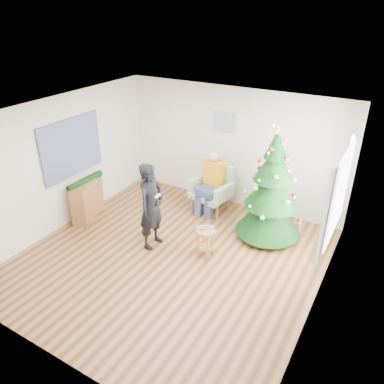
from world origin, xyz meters
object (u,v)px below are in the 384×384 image
Objects in this scene: christmas_tree at (272,190)px; armchair at (213,194)px; stool at (205,242)px; standing_man at (151,206)px; console at (88,199)px.

christmas_tree reaches higher than armchair.
standing_man is (-1.01, -0.20, 0.54)m from stool.
armchair is 1.03× the size of console.
standing_man reaches higher than armchair.
armchair is (-1.41, 0.38, -0.63)m from christmas_tree.
standing_man reaches higher than console.
christmas_tree is at bearing -52.39° from standing_man.
standing_man is 1.65× the size of console.
stool is (-0.75, -1.17, -0.73)m from christmas_tree.
standing_man is 1.87m from console.
stool is at bearing -55.95° from armchair.
console is (-2.82, -0.01, 0.12)m from stool.
stool is 0.53× the size of armchair.
console is at bearing 84.07° from standing_man.
console is (-2.16, -1.56, 0.02)m from armchair.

